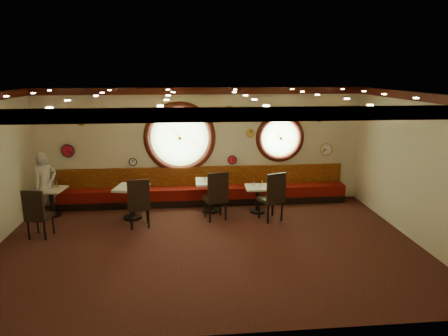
% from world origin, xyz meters
% --- Properties ---
extents(floor, '(9.00, 6.00, 0.00)m').
position_xyz_m(floor, '(0.00, 0.00, 0.00)').
color(floor, black).
rests_on(floor, ground).
extents(ceiling, '(9.00, 6.00, 0.02)m').
position_xyz_m(ceiling, '(0.00, 0.00, 3.20)').
color(ceiling, gold).
rests_on(ceiling, wall_back).
extents(wall_back, '(9.00, 0.02, 3.20)m').
position_xyz_m(wall_back, '(0.00, 3.00, 1.60)').
color(wall_back, beige).
rests_on(wall_back, floor).
extents(wall_front, '(9.00, 0.02, 3.20)m').
position_xyz_m(wall_front, '(0.00, -3.00, 1.60)').
color(wall_front, beige).
rests_on(wall_front, floor).
extents(wall_right, '(0.02, 6.00, 3.20)m').
position_xyz_m(wall_right, '(4.50, 0.00, 1.60)').
color(wall_right, beige).
rests_on(wall_right, floor).
extents(molding_back, '(9.00, 0.10, 0.18)m').
position_xyz_m(molding_back, '(0.00, 2.95, 3.11)').
color(molding_back, '#37100A').
rests_on(molding_back, wall_back).
extents(molding_front, '(9.00, 0.10, 0.18)m').
position_xyz_m(molding_front, '(0.00, -2.95, 3.11)').
color(molding_front, '#37100A').
rests_on(molding_front, wall_back).
extents(molding_right, '(0.10, 6.00, 0.18)m').
position_xyz_m(molding_right, '(4.45, 0.00, 3.11)').
color(molding_right, '#37100A').
rests_on(molding_right, wall_back).
extents(banquette_base, '(8.00, 0.55, 0.20)m').
position_xyz_m(banquette_base, '(0.00, 2.72, 0.10)').
color(banquette_base, black).
rests_on(banquette_base, floor).
extents(banquette_seat, '(8.00, 0.55, 0.30)m').
position_xyz_m(banquette_seat, '(0.00, 2.72, 0.35)').
color(banquette_seat, '#5B0A07').
rests_on(banquette_seat, banquette_base).
extents(banquette_back, '(8.00, 0.10, 0.55)m').
position_xyz_m(banquette_back, '(0.00, 2.94, 0.75)').
color(banquette_back, '#5B0D07').
rests_on(banquette_back, wall_back).
extents(porthole_left_glass, '(1.66, 0.02, 1.66)m').
position_xyz_m(porthole_left_glass, '(-0.60, 3.00, 1.85)').
color(porthole_left_glass, '#8DBE72').
rests_on(porthole_left_glass, wall_back).
extents(porthole_left_frame, '(1.98, 0.18, 1.98)m').
position_xyz_m(porthole_left_frame, '(-0.60, 2.98, 1.85)').
color(porthole_left_frame, '#37100A').
rests_on(porthole_left_frame, wall_back).
extents(porthole_left_ring, '(1.61, 0.03, 1.61)m').
position_xyz_m(porthole_left_ring, '(-0.60, 2.95, 1.85)').
color(porthole_left_ring, gold).
rests_on(porthole_left_ring, wall_back).
extents(porthole_right_glass, '(1.10, 0.02, 1.10)m').
position_xyz_m(porthole_right_glass, '(2.20, 3.00, 1.80)').
color(porthole_right_glass, '#8DBE72').
rests_on(porthole_right_glass, wall_back).
extents(porthole_right_frame, '(1.38, 0.18, 1.38)m').
position_xyz_m(porthole_right_frame, '(2.20, 2.98, 1.80)').
color(porthole_right_frame, '#37100A').
rests_on(porthole_right_frame, wall_back).
extents(porthole_right_ring, '(1.09, 0.03, 1.09)m').
position_xyz_m(porthole_right_ring, '(2.20, 2.95, 1.80)').
color(porthole_right_ring, gold).
rests_on(porthole_right_ring, wall_back).
extents(wall_clock_0, '(0.24, 0.03, 0.24)m').
position_xyz_m(wall_clock_0, '(0.85, 2.96, 1.20)').
color(wall_clock_0, red).
rests_on(wall_clock_0, wall_back).
extents(wall_clock_1, '(0.26, 0.03, 0.26)m').
position_xyz_m(wall_clock_1, '(-3.20, 2.96, 2.35)').
color(wall_clock_1, '#A3C627').
rests_on(wall_clock_1, wall_back).
extents(wall_clock_2, '(0.30, 0.03, 0.30)m').
position_xyz_m(wall_clock_2, '(0.75, 2.96, 2.55)').
color(wall_clock_2, '#B4D241').
rests_on(wall_clock_2, wall_back).
extents(wall_clock_3, '(0.22, 0.03, 0.22)m').
position_xyz_m(wall_clock_3, '(1.35, 2.96, 1.95)').
color(wall_clock_3, gold).
rests_on(wall_clock_3, wall_back).
extents(wall_clock_4, '(0.28, 0.03, 0.28)m').
position_xyz_m(wall_clock_4, '(3.30, 2.96, 2.40)').
color(wall_clock_4, black).
rests_on(wall_clock_4, wall_back).
extents(wall_clock_5, '(0.32, 0.03, 0.32)m').
position_xyz_m(wall_clock_5, '(-3.60, 2.96, 1.55)').
color(wall_clock_5, red).
rests_on(wall_clock_5, wall_back).
extents(wall_clock_6, '(0.34, 0.03, 0.34)m').
position_xyz_m(wall_clock_6, '(3.55, 2.96, 1.45)').
color(wall_clock_6, white).
rests_on(wall_clock_6, wall_back).
extents(wall_clock_7, '(0.20, 0.03, 0.20)m').
position_xyz_m(wall_clock_7, '(-1.90, 2.96, 1.20)').
color(wall_clock_7, white).
rests_on(wall_clock_7, wall_back).
extents(table_a, '(0.75, 0.75, 0.73)m').
position_xyz_m(table_a, '(-3.88, 2.17, 0.46)').
color(table_a, black).
rests_on(table_a, floor).
extents(table_b, '(0.90, 0.90, 0.83)m').
position_xyz_m(table_b, '(-1.82, 1.79, 0.52)').
color(table_b, black).
rests_on(table_b, floor).
extents(table_c, '(0.77, 0.77, 0.84)m').
position_xyz_m(table_c, '(0.18, 2.11, 0.53)').
color(table_c, black).
rests_on(table_c, floor).
extents(table_d, '(0.67, 0.67, 0.70)m').
position_xyz_m(table_d, '(1.41, 1.93, 0.44)').
color(table_d, black).
rests_on(table_d, floor).
extents(chair_a, '(0.55, 0.55, 0.70)m').
position_xyz_m(chair_a, '(-3.73, 0.71, 0.65)').
color(chair_a, black).
rests_on(chair_a, floor).
extents(chair_b, '(0.59, 0.59, 0.75)m').
position_xyz_m(chair_b, '(-1.56, 1.13, 0.69)').
color(chair_b, black).
rests_on(chair_b, floor).
extents(chair_c, '(0.64, 0.64, 0.77)m').
position_xyz_m(chair_c, '(0.29, 1.45, 0.72)').
color(chair_c, black).
rests_on(chair_c, floor).
extents(chair_d, '(0.68, 0.68, 0.77)m').
position_xyz_m(chair_d, '(1.68, 1.28, 0.71)').
color(chair_d, black).
rests_on(chair_d, floor).
extents(condiment_a_salt, '(0.04, 0.04, 0.11)m').
position_xyz_m(condiment_a_salt, '(-4.00, 2.23, 0.78)').
color(condiment_a_salt, silver).
rests_on(condiment_a_salt, table_a).
extents(condiment_b_salt, '(0.04, 0.04, 0.10)m').
position_xyz_m(condiment_b_salt, '(-1.90, 1.84, 0.88)').
color(condiment_b_salt, '#B9BABE').
rests_on(condiment_b_salt, table_b).
extents(condiment_c_salt, '(0.04, 0.04, 0.10)m').
position_xyz_m(condiment_c_salt, '(0.03, 2.15, 0.89)').
color(condiment_c_salt, silver).
rests_on(condiment_c_salt, table_c).
extents(condiment_d_salt, '(0.04, 0.04, 0.10)m').
position_xyz_m(condiment_d_salt, '(1.31, 2.03, 0.75)').
color(condiment_d_salt, silver).
rests_on(condiment_d_salt, table_d).
extents(condiment_a_pepper, '(0.04, 0.04, 0.10)m').
position_xyz_m(condiment_a_pepper, '(-3.84, 2.18, 0.78)').
color(condiment_a_pepper, '#B9B9BD').
rests_on(condiment_a_pepper, table_a).
extents(condiment_b_pepper, '(0.04, 0.04, 0.11)m').
position_xyz_m(condiment_b_pepper, '(-1.77, 1.70, 0.89)').
color(condiment_b_pepper, silver).
rests_on(condiment_b_pepper, table_b).
extents(condiment_c_pepper, '(0.04, 0.04, 0.11)m').
position_xyz_m(condiment_c_pepper, '(0.15, 2.07, 0.90)').
color(condiment_c_pepper, silver).
rests_on(condiment_c_pepper, table_c).
extents(condiment_d_pepper, '(0.03, 0.03, 0.09)m').
position_xyz_m(condiment_d_pepper, '(1.46, 1.92, 0.75)').
color(condiment_d_pepper, silver).
rests_on(condiment_d_pepper, table_d).
extents(condiment_a_bottle, '(0.05, 0.05, 0.15)m').
position_xyz_m(condiment_a_bottle, '(-3.75, 2.29, 0.80)').
color(condiment_a_bottle, gold).
rests_on(condiment_a_bottle, table_a).
extents(condiment_b_bottle, '(0.05, 0.05, 0.16)m').
position_xyz_m(condiment_b_bottle, '(-1.74, 1.82, 0.91)').
color(condiment_b_bottle, gold).
rests_on(condiment_b_bottle, table_b).
extents(condiment_c_bottle, '(0.05, 0.05, 0.17)m').
position_xyz_m(condiment_c_bottle, '(0.27, 2.23, 0.92)').
color(condiment_c_bottle, gold).
rests_on(condiment_c_bottle, table_c).
extents(condiment_d_bottle, '(0.04, 0.04, 0.14)m').
position_xyz_m(condiment_d_bottle, '(1.54, 2.04, 0.77)').
color(condiment_d_bottle, gold).
rests_on(condiment_d_bottle, table_d).
extents(waiter, '(0.70, 0.71, 1.66)m').
position_xyz_m(waiter, '(-4.00, 2.20, 0.83)').
color(waiter, silver).
rests_on(waiter, floor).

